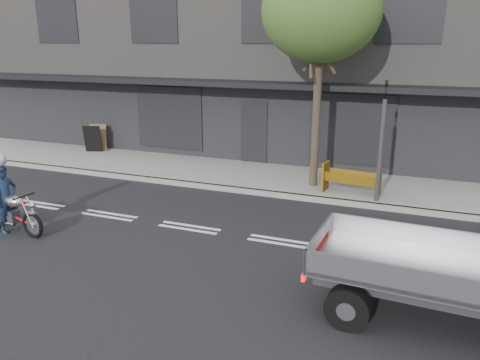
% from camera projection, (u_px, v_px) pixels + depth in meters
% --- Properties ---
extents(ground, '(80.00, 80.00, 0.00)m').
position_uv_depth(ground, '(189.00, 228.00, 11.70)').
color(ground, black).
rests_on(ground, ground).
extents(sidewalk, '(32.00, 3.20, 0.15)m').
position_uv_depth(sidewalk, '(252.00, 176.00, 15.88)').
color(sidewalk, gray).
rests_on(sidewalk, ground).
extents(kerb, '(32.00, 0.20, 0.15)m').
position_uv_depth(kerb, '(235.00, 190.00, 14.45)').
color(kerb, gray).
rests_on(kerb, ground).
extents(building_main, '(26.00, 10.00, 8.00)m').
position_uv_depth(building_main, '(303.00, 52.00, 20.66)').
color(building_main, slate).
rests_on(building_main, ground).
extents(street_tree, '(3.40, 3.40, 6.74)m').
position_uv_depth(street_tree, '(321.00, 12.00, 13.19)').
color(street_tree, '#382B21').
rests_on(street_tree, ground).
extents(traffic_light_pole, '(0.12, 0.12, 3.50)m').
position_uv_depth(traffic_light_pole, '(381.00, 149.00, 12.78)').
color(traffic_light_pole, '#2D2D30').
rests_on(traffic_light_pole, ground).
extents(motorcycle, '(2.01, 0.59, 1.04)m').
position_uv_depth(motorcycle, '(12.00, 212.00, 11.29)').
color(motorcycle, black).
rests_on(motorcycle, ground).
extents(rider, '(0.47, 0.65, 1.66)m').
position_uv_depth(rider, '(6.00, 199.00, 11.26)').
color(rider, '#15233C').
rests_on(rider, ground).
extents(construction_barrier, '(1.72, 0.87, 0.92)m').
position_uv_depth(construction_barrier, '(350.00, 181.00, 13.52)').
color(construction_barrier, orange).
rests_on(construction_barrier, sidewalk).
extents(sandwich_board, '(0.80, 0.66, 1.09)m').
position_uv_depth(sandwich_board, '(93.00, 139.00, 18.83)').
color(sandwich_board, black).
rests_on(sandwich_board, sidewalk).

